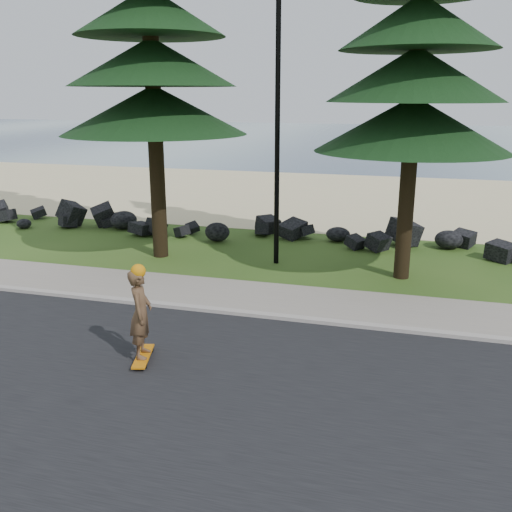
# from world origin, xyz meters

# --- Properties ---
(ground) EXTENTS (160.00, 160.00, 0.00)m
(ground) POSITION_xyz_m (0.00, 0.00, 0.00)
(ground) COLOR #2D4D18
(ground) RESTS_ON ground
(road) EXTENTS (160.00, 7.00, 0.02)m
(road) POSITION_xyz_m (0.00, -4.50, 0.01)
(road) COLOR black
(road) RESTS_ON ground
(kerb) EXTENTS (160.00, 0.20, 0.10)m
(kerb) POSITION_xyz_m (0.00, -0.90, 0.05)
(kerb) COLOR #A89E97
(kerb) RESTS_ON ground
(sidewalk) EXTENTS (160.00, 2.00, 0.08)m
(sidewalk) POSITION_xyz_m (0.00, 0.20, 0.04)
(sidewalk) COLOR gray
(sidewalk) RESTS_ON ground
(beach_sand) EXTENTS (160.00, 15.00, 0.01)m
(beach_sand) POSITION_xyz_m (0.00, 14.50, 0.01)
(beach_sand) COLOR beige
(beach_sand) RESTS_ON ground
(ocean) EXTENTS (160.00, 58.00, 0.01)m
(ocean) POSITION_xyz_m (0.00, 51.00, 0.00)
(ocean) COLOR #374E69
(ocean) RESTS_ON ground
(seawall_boulders) EXTENTS (60.00, 2.40, 1.10)m
(seawall_boulders) POSITION_xyz_m (0.00, 5.60, 0.00)
(seawall_boulders) COLOR black
(seawall_boulders) RESTS_ON ground
(lamp_post) EXTENTS (0.25, 0.14, 8.14)m
(lamp_post) POSITION_xyz_m (0.00, 3.20, 4.13)
(lamp_post) COLOR black
(lamp_post) RESTS_ON ground
(skateboarder) EXTENTS (0.54, 1.01, 1.83)m
(skateboarder) POSITION_xyz_m (-0.87, -3.50, 0.92)
(skateboarder) COLOR #C96F0B
(skateboarder) RESTS_ON ground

